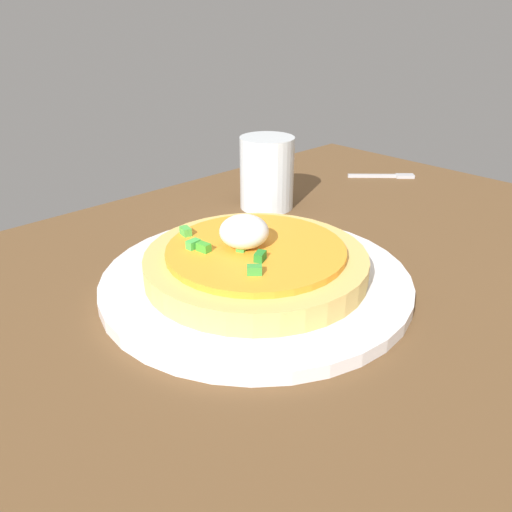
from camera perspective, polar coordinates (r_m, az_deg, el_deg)
name	(u,v)px	position (r cm, az deg, el deg)	size (l,w,h in cm)	color
dining_table	(324,310)	(49.01, 7.58, -5.95)	(96.72, 75.66, 2.10)	brown
plate	(256,280)	(50.10, 0.00, -2.71)	(29.89, 29.89, 1.27)	white
pizza	(255,260)	(49.10, -0.08, -0.49)	(21.36, 21.36, 5.98)	#DCB460
cup_near	(267,176)	(69.19, 1.21, 8.84)	(7.19, 7.19, 9.51)	silver
fork	(387,176)	(85.67, 14.35, 8.62)	(8.16, 8.11, 0.50)	#B7B7BC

